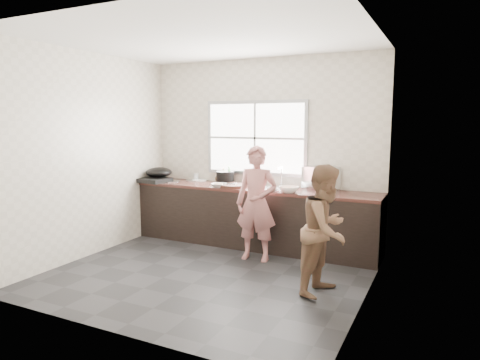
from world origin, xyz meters
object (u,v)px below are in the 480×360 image
at_px(black_pot, 225,178).
at_px(pot_lid_left, 172,181).
at_px(woman, 257,207).
at_px(person_side, 326,230).
at_px(bowl_crabs, 289,190).
at_px(bottle_brown_tall, 223,176).
at_px(bottle_brown_short, 219,177).
at_px(glass_jar, 196,177).
at_px(pot_lid_right, 194,180).
at_px(cutting_board, 233,186).
at_px(wok, 159,172).
at_px(bowl_held, 273,189).
at_px(bottle_green, 229,175).
at_px(plate_food, 200,180).
at_px(burner, 155,180).
at_px(dish_rack, 321,179).
at_px(bowl_mince, 219,185).

relative_size(black_pot, pot_lid_left, 0.99).
relative_size(woman, person_side, 1.02).
xyz_separation_m(woman, bowl_crabs, (0.32, 0.34, 0.20)).
xyz_separation_m(bottle_brown_tall, bottle_brown_short, (-0.07, 0.00, -0.03)).
distance_m(glass_jar, pot_lid_right, 0.07).
xyz_separation_m(woman, cutting_board, (-0.56, 0.44, 0.18)).
height_order(cutting_board, glass_jar, glass_jar).
relative_size(black_pot, glass_jar, 2.43).
height_order(cutting_board, wok, wok).
height_order(cutting_board, bowl_held, bowl_held).
height_order(bottle_brown_short, glass_jar, bottle_brown_short).
height_order(person_side, bottle_brown_tall, person_side).
distance_m(cutting_board, pot_lid_right, 0.92).
bearing_deg(bottle_green, black_pot, -135.02).
xyz_separation_m(woman, plate_food, (-1.33, 0.78, 0.17)).
distance_m(person_side, bottle_brown_short, 2.55).
height_order(person_side, bottle_brown_short, person_side).
relative_size(woman, cutting_board, 3.40).
bearing_deg(glass_jar, black_pot, -12.99).
xyz_separation_m(bowl_held, glass_jar, (-1.49, 0.44, 0.02)).
bearing_deg(bowl_crabs, bowl_held, 180.00).
distance_m(black_pot, burner, 1.13).
height_order(woman, bottle_green, woman).
height_order(plate_food, bottle_brown_short, bottle_brown_short).
bearing_deg(bowl_held, dish_rack, 32.86).
bearing_deg(bottle_green, cutting_board, -51.45).
relative_size(cutting_board, pot_lid_right, 1.66).
bearing_deg(dish_rack, pot_lid_left, -160.24).
distance_m(bowl_held, glass_jar, 1.55).
bearing_deg(bowl_mince, bowl_held, 0.00).
height_order(bowl_mince, pot_lid_left, bowl_mince).
bearing_deg(bowl_crabs, bottle_green, 162.08).
bearing_deg(woman, wok, 160.89).
bearing_deg(bowl_held, cutting_board, 171.49).
relative_size(person_side, glass_jar, 12.33).
bearing_deg(pot_lid_right, person_side, -29.66).
distance_m(bottle_brown_short, pot_lid_left, 0.76).
bearing_deg(bottle_brown_tall, pot_lid_right, -176.04).
relative_size(bottle_brown_short, dish_rack, 0.35).
height_order(bowl_crabs, bottle_green, bottle_green).
height_order(bottle_green, wok, bottle_green).
distance_m(woman, bottle_brown_tall, 1.23).
height_order(burner, dish_rack, dish_rack).
bearing_deg(person_side, pot_lid_left, 78.45).
bearing_deg(glass_jar, plate_food, 0.00).
bearing_deg(person_side, bottle_green, 65.05).
bearing_deg(burner, bottle_green, 16.26).
bearing_deg(bottle_brown_tall, bottle_green, -32.01).
relative_size(plate_food, bottle_brown_tall, 1.07).
distance_m(pot_lid_left, pot_lid_right, 0.35).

